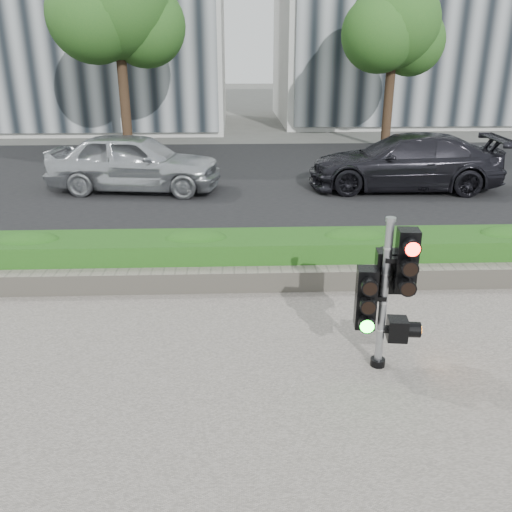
% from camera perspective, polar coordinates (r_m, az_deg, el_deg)
% --- Properties ---
extents(ground, '(120.00, 120.00, 0.00)m').
position_cam_1_polar(ground, '(7.15, 2.36, -9.96)').
color(ground, '#51514C').
rests_on(ground, ground).
extents(sidewalk, '(16.00, 11.00, 0.03)m').
position_cam_1_polar(sidewalk, '(5.17, 4.74, -24.14)').
color(sidewalk, '#9E9389').
rests_on(sidewalk, ground).
extents(road, '(60.00, 13.00, 0.02)m').
position_cam_1_polar(road, '(16.54, -0.39, 8.11)').
color(road, black).
rests_on(road, ground).
extents(curb, '(60.00, 0.25, 0.12)m').
position_cam_1_polar(curb, '(9.96, 0.94, -0.34)').
color(curb, gray).
rests_on(curb, ground).
extents(stone_wall, '(12.00, 0.32, 0.34)m').
position_cam_1_polar(stone_wall, '(8.75, 1.40, -2.45)').
color(stone_wall, gray).
rests_on(stone_wall, sidewalk).
extents(hedge, '(12.00, 1.00, 0.68)m').
position_cam_1_polar(hedge, '(9.29, 1.15, 0.10)').
color(hedge, '#3E8B2A').
rests_on(hedge, sidewalk).
extents(building_right, '(18.00, 10.00, 12.00)m').
position_cam_1_polar(building_right, '(33.27, 19.73, 23.80)').
color(building_right, '#B7B7B2').
rests_on(building_right, ground).
extents(tree_left, '(4.61, 4.03, 7.34)m').
position_cam_1_polar(tree_left, '(21.10, -14.45, 24.03)').
color(tree_left, black).
rests_on(tree_left, ground).
extents(tree_right, '(4.10, 3.58, 6.53)m').
position_cam_1_polar(tree_right, '(22.51, 14.31, 22.37)').
color(tree_right, black).
rests_on(tree_right, ground).
extents(traffic_signal, '(0.67, 0.52, 1.90)m').
position_cam_1_polar(traffic_signal, '(6.51, 13.57, -3.14)').
color(traffic_signal, black).
rests_on(traffic_signal, sidewalk).
extents(car_silver, '(4.86, 2.46, 1.59)m').
position_cam_1_polar(car_silver, '(15.30, -12.65, 9.64)').
color(car_silver, '#B3B6BA').
rests_on(car_silver, road).
extents(car_dark, '(5.34, 2.46, 1.51)m').
position_cam_1_polar(car_dark, '(15.68, 15.34, 9.53)').
color(car_dark, black).
rests_on(car_dark, road).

